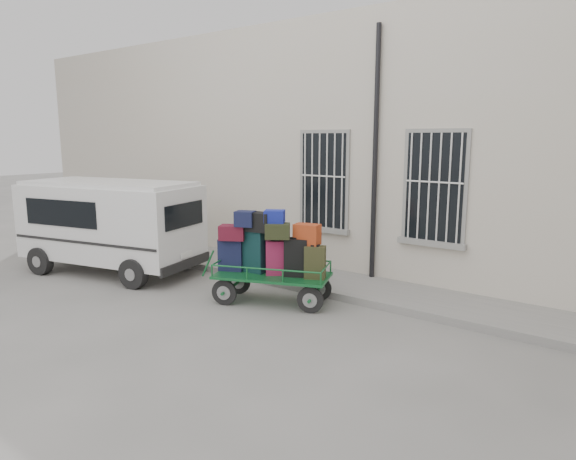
# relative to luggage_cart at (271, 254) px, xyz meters

# --- Properties ---
(ground) EXTENTS (80.00, 80.00, 0.00)m
(ground) POSITION_rel_luggage_cart_xyz_m (-0.00, -0.47, -0.99)
(ground) COLOR slate
(ground) RESTS_ON ground
(building) EXTENTS (24.00, 5.15, 6.00)m
(building) POSITION_rel_luggage_cart_xyz_m (-0.00, 5.03, 2.00)
(building) COLOR beige
(building) RESTS_ON ground
(sidewalk) EXTENTS (24.00, 1.70, 0.15)m
(sidewalk) POSITION_rel_luggage_cart_xyz_m (-0.00, 1.73, -0.92)
(sidewalk) COLOR gray
(sidewalk) RESTS_ON ground
(luggage_cart) EXTENTS (2.66, 1.77, 1.87)m
(luggage_cart) POSITION_rel_luggage_cart_xyz_m (0.00, 0.00, 0.00)
(luggage_cart) COLOR black
(luggage_cart) RESTS_ON ground
(van) EXTENTS (4.70, 2.76, 2.22)m
(van) POSITION_rel_luggage_cart_xyz_m (-4.58, -0.50, 0.28)
(van) COLOR white
(van) RESTS_ON ground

